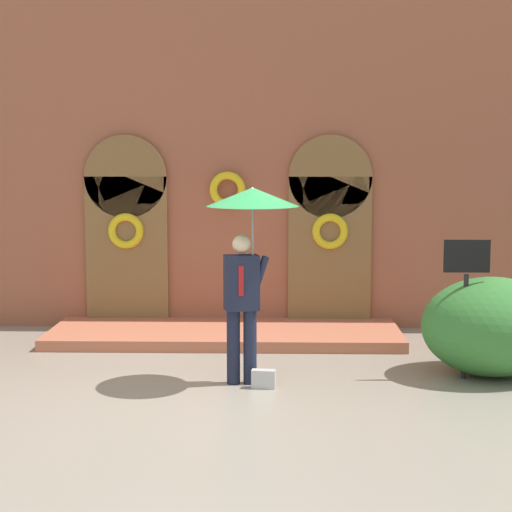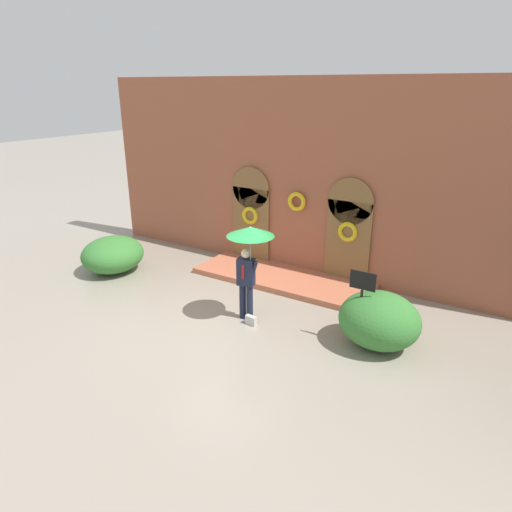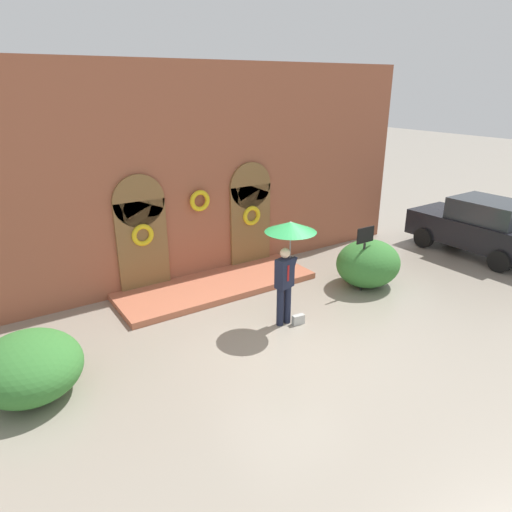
{
  "view_description": "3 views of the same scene",
  "coord_description": "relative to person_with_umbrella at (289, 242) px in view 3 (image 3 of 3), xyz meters",
  "views": [
    {
      "loc": [
        0.77,
        -9.45,
        2.76
      ],
      "look_at": [
        0.51,
        1.13,
        1.49
      ],
      "focal_mm": 60.0,
      "sensor_mm": 36.0,
      "label": 1
    },
    {
      "loc": [
        5.78,
        -7.71,
        5.35
      ],
      "look_at": [
        0.11,
        1.44,
        1.31
      ],
      "focal_mm": 32.0,
      "sensor_mm": 36.0,
      "label": 2
    },
    {
      "loc": [
        -5.13,
        -6.63,
        5.07
      ],
      "look_at": [
        -0.02,
        1.15,
        1.52
      ],
      "focal_mm": 32.0,
      "sensor_mm": 36.0,
      "label": 3
    }
  ],
  "objects": [
    {
      "name": "sign_post",
      "position": [
        2.63,
        0.3,
        -0.75
      ],
      "size": [
        0.56,
        0.06,
        1.72
      ],
      "color": "black",
      "rests_on": "ground"
    },
    {
      "name": "ground_plane",
      "position": [
        -0.45,
        -0.59,
        -1.91
      ],
      "size": [
        80.0,
        80.0,
        0.0
      ],
      "primitive_type": "plane",
      "color": "gray"
    },
    {
      "name": "person_with_umbrella",
      "position": [
        0.0,
        0.0,
        0.0
      ],
      "size": [
        1.1,
        1.1,
        2.36
      ],
      "color": "#191E33",
      "rests_on": "ground"
    },
    {
      "name": "building_facade",
      "position": [
        -0.45,
        3.56,
        0.76
      ],
      "size": [
        14.0,
        2.3,
        5.6
      ],
      "color": "#9E563D",
      "rests_on": "ground"
    },
    {
      "name": "parked_car",
      "position": [
        7.71,
        0.28,
        -1.03
      ],
      "size": [
        2.09,
        4.14,
        1.76
      ],
      "color": "black",
      "rests_on": "ground"
    },
    {
      "name": "handbag",
      "position": [
        0.17,
        -0.2,
        -1.8
      ],
      "size": [
        0.29,
        0.15,
        0.22
      ],
      "primitive_type": "cube",
      "rotation": [
        0.0,
        0.0,
        -0.11
      ],
      "color": "#B7B7B2",
      "rests_on": "ground"
    },
    {
      "name": "shrub_left",
      "position": [
        -5.19,
        0.42,
        -1.38
      ],
      "size": [
        1.76,
        1.92,
        1.07
      ],
      "primitive_type": "ellipsoid",
      "color": "#387A33",
      "rests_on": "ground"
    },
    {
      "name": "shrub_right",
      "position": [
        3.01,
        0.47,
        -1.29
      ],
      "size": [
        1.76,
        1.56,
        1.24
      ],
      "primitive_type": "ellipsoid",
      "color": "#387A33",
      "rests_on": "ground"
    }
  ]
}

